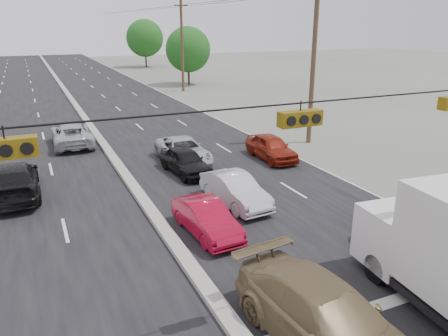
{
  "coord_description": "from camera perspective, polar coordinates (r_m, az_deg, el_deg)",
  "views": [
    {
      "loc": [
        -4.05,
        -8.12,
        7.5
      ],
      "look_at": [
        2.49,
        6.37,
        2.2
      ],
      "focal_mm": 35.0,
      "sensor_mm": 36.0,
      "label": 1
    }
  ],
  "objects": [
    {
      "name": "road_surface",
      "position": [
        39.06,
        -17.99,
        6.47
      ],
      "size": [
        20.0,
        160.0,
        0.02
      ],
      "primitive_type": "cube",
      "color": "black",
      "rests_on": "ground"
    },
    {
      "name": "center_median",
      "position": [
        39.04,
        -18.01,
        6.61
      ],
      "size": [
        0.5,
        160.0,
        0.2
      ],
      "primitive_type": "cube",
      "color": "gray",
      "rests_on": "ground"
    },
    {
      "name": "utility_pole_right_b",
      "position": [
        28.53,
        11.58,
        13.27
      ],
      "size": [
        1.6,
        0.3,
        10.0
      ],
      "color": "#422D1E",
      "rests_on": "ground"
    },
    {
      "name": "utility_pole_right_c",
      "position": [
        50.94,
        -5.51,
        15.67
      ],
      "size": [
        1.6,
        0.3,
        10.0
      ],
      "color": "#422D1E",
      "rests_on": "ground"
    },
    {
      "name": "traffic_signals",
      "position": [
        9.98,
        9.43,
        6.6
      ],
      "size": [
        25.0,
        0.3,
        0.54
      ],
      "color": "black",
      "rests_on": "ground"
    },
    {
      "name": "tree_right_mid",
      "position": [
        56.52,
        -4.71,
        15.17
      ],
      "size": [
        5.6,
        5.6,
        7.14
      ],
      "color": "#382619",
      "rests_on": "ground"
    },
    {
      "name": "tree_right_far",
      "position": [
        80.69,
        -10.31,
        16.35
      ],
      "size": [
        6.4,
        6.4,
        8.16
      ],
      "color": "#382619",
      "rests_on": "ground"
    },
    {
      "name": "tan_sedan",
      "position": [
        11.23,
        13.22,
        -18.71
      ],
      "size": [
        2.91,
        5.78,
        1.61
      ],
      "primitive_type": "imported",
      "rotation": [
        0.0,
        0.0,
        0.12
      ],
      "color": "brown",
      "rests_on": "ground"
    },
    {
      "name": "red_sedan",
      "position": [
        16.23,
        -2.31,
        -6.65
      ],
      "size": [
        1.58,
        3.86,
        1.24
      ],
      "primitive_type": "imported",
      "rotation": [
        0.0,
        0.0,
        0.07
      ],
      "color": "#A10924",
      "rests_on": "ground"
    },
    {
      "name": "queue_car_a",
      "position": [
        22.72,
        -5.06,
        0.88
      ],
      "size": [
        2.0,
        4.1,
        1.35
      ],
      "primitive_type": "imported",
      "rotation": [
        0.0,
        0.0,
        0.1
      ],
      "color": "black",
      "rests_on": "ground"
    },
    {
      "name": "queue_car_b",
      "position": [
        18.75,
        1.46,
        -2.93
      ],
      "size": [
        1.81,
        4.18,
        1.34
      ],
      "primitive_type": "imported",
      "rotation": [
        0.0,
        0.0,
        0.1
      ],
      "color": "#BDBEC0",
      "rests_on": "ground"
    },
    {
      "name": "queue_car_c",
      "position": [
        24.5,
        -5.36,
        2.2
      ],
      "size": [
        2.43,
        4.99,
        1.37
      ],
      "primitive_type": "imported",
      "rotation": [
        0.0,
        0.0,
        -0.03
      ],
      "color": "#B3B5BB",
      "rests_on": "ground"
    },
    {
      "name": "queue_car_e",
      "position": [
        25.2,
        6.19,
        2.68
      ],
      "size": [
        1.74,
        4.14,
        1.4
      ],
      "primitive_type": "imported",
      "rotation": [
        0.0,
        0.0,
        -0.02
      ],
      "color": "maroon",
      "rests_on": "ground"
    },
    {
      "name": "oncoming_near",
      "position": [
        21.77,
        -25.82,
        -1.46
      ],
      "size": [
        2.19,
        5.35,
        1.55
      ],
      "primitive_type": "imported",
      "rotation": [
        0.0,
        0.0,
        3.14
      ],
      "color": "black",
      "rests_on": "ground"
    },
    {
      "name": "oncoming_far",
      "position": [
        29.57,
        -19.29,
        4.12
      ],
      "size": [
        2.42,
        5.15,
        1.42
      ],
      "primitive_type": "imported",
      "rotation": [
        0.0,
        0.0,
        3.13
      ],
      "color": "#ADB1B5",
      "rests_on": "ground"
    }
  ]
}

